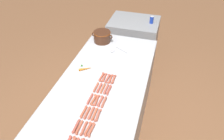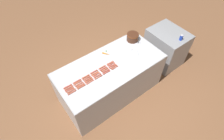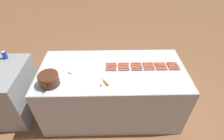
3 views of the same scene
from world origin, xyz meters
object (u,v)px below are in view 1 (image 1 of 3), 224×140
soda_can (152,20)px  hot_dog_4 (96,87)px  hot_dog_7 (80,127)px  hot_dog_10 (99,88)px  hot_dog_1 (76,126)px  hot_dog_20 (95,114)px  hot_dog_2 (84,112)px  hot_dog_23 (111,79)px  hot_dog_11 (104,77)px  hot_dog_27 (104,102)px  carrot (85,68)px  back_cabinet (133,43)px  hot_dog_3 (90,99)px  hot_dog_21 (100,101)px  hot_dog_15 (97,100)px  hot_dog_14 (91,113)px  hot_dog_16 (103,88)px  hot_dog_25 (91,130)px  hot_dog_22 (106,89)px  hot_dog_28 (109,90)px  hot_dog_13 (84,128)px  serving_spoon (116,51)px  hot_dog_17 (108,78)px  hot_dog_26 (98,115)px  hot_dog_29 (114,79)px  hot_dog_5 (102,77)px  hot_dog_9 (94,100)px  bean_pot (102,36)px  hot_dog_8 (87,113)px

soda_can → hot_dog_4: bearing=-101.2°
hot_dog_7 → hot_dog_10: (0.00, 0.54, 0.00)m
hot_dog_1 → hot_dog_20: size_ratio=1.00×
hot_dog_2 → hot_dog_23: size_ratio=1.00×
hot_dog_11 → hot_dog_27: bearing=-72.7°
hot_dog_23 → carrot: (-0.35, 0.10, 0.00)m
back_cabinet → hot_dog_3: size_ratio=5.66×
hot_dog_21 → hot_dog_2: bearing=-122.0°
hot_dog_15 → hot_dog_14: bearing=-88.1°
hot_dog_14 → hot_dog_16: size_ratio=1.00×
hot_dog_3 → hot_dog_25: 0.38m
hot_dog_2 → hot_dog_22: size_ratio=1.00×
hot_dog_23 → hot_dog_4: bearing=-122.8°
hot_dog_1 → hot_dog_28: (0.15, 0.53, 0.00)m
hot_dog_13 → hot_dog_22: bearing=85.9°
hot_dog_14 → serving_spoon: size_ratio=0.63×
hot_dog_3 → hot_dog_17: bearing=77.5°
hot_dog_11 → hot_dog_26: size_ratio=1.00×
hot_dog_4 → hot_dog_25: same height
hot_dog_25 → hot_dog_29: size_ratio=1.00×
hot_dog_3 → hot_dog_17: (0.08, 0.36, 0.00)m
hot_dog_28 → serving_spoon: (-0.14, 0.78, -0.00)m
hot_dog_7 → hot_dog_23: same height
hot_dog_5 → hot_dog_29: size_ratio=1.00×
hot_dog_13 → soda_can: size_ratio=1.28×
hot_dog_4 → hot_dog_11: 0.19m
hot_dog_9 → hot_dog_17: (0.04, 0.36, 0.00)m
hot_dog_2 → hot_dog_23: bearing=78.3°
hot_dog_10 → hot_dog_11: bearing=90.5°
hot_dog_5 → hot_dog_27: 0.40m
hot_dog_14 → hot_dog_17: same height
hot_dog_7 → hot_dog_13: (0.04, 0.00, 0.00)m
hot_dog_1 → hot_dog_14: 0.20m
hot_dog_2 → hot_dog_5: same height
hot_dog_22 → hot_dog_10: bearing=-177.9°
hot_dog_23 → carrot: bearing=164.7°
hot_dog_26 → bean_pot: bearing=106.8°
hot_dog_21 → soda_can: 2.02m
hot_dog_8 → hot_dog_2: bearing=176.3°
hot_dog_9 → hot_dog_21: 0.07m
hot_dog_22 → soda_can: bearing=82.3°
hot_dog_8 → hot_dog_28: 0.38m
back_cabinet → hot_dog_27: size_ratio=5.66×
hot_dog_11 → hot_dog_13: same height
hot_dog_15 → hot_dog_29: same height
hot_dog_14 → hot_dog_28: size_ratio=1.00×
hot_dog_26 → soda_can: size_ratio=1.27×
hot_dog_27 → hot_dog_22: bearing=101.1°
hot_dog_3 → hot_dog_23: same height
hot_dog_10 → serving_spoon: size_ratio=0.63×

